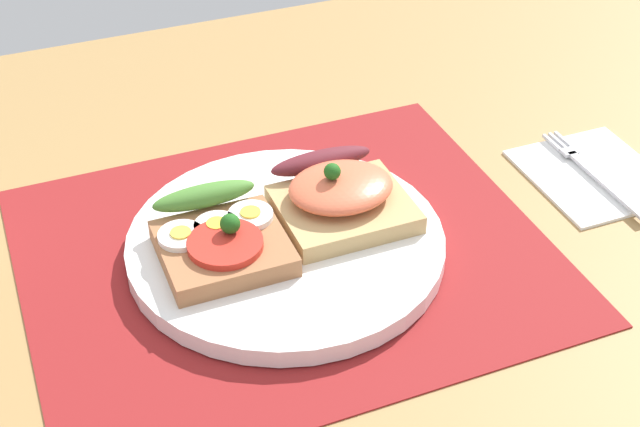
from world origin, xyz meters
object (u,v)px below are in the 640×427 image
at_px(sandwich_salmon, 340,195).
at_px(napkin, 595,174).
at_px(fork, 590,170).
at_px(plate, 286,244).
at_px(sandwich_egg_tomato, 220,237).

distance_m(sandwich_salmon, napkin, 0.25).
bearing_deg(fork, sandwich_salmon, 176.64).
bearing_deg(fork, plate, -179.95).
relative_size(sandwich_egg_tomato, sandwich_salmon, 0.99).
relative_size(plate, napkin, 2.01).
height_order(plate, napkin, plate).
relative_size(sandwich_salmon, napkin, 0.83).
height_order(plate, fork, plate).
distance_m(plate, sandwich_egg_tomato, 0.06).
relative_size(plate, sandwich_egg_tomato, 2.44).
distance_m(plate, fork, 0.30).
bearing_deg(napkin, sandwich_egg_tomato, 179.41).
xyz_separation_m(plate, fork, (0.30, 0.00, -0.00)).
bearing_deg(sandwich_egg_tomato, plate, -2.61).
relative_size(napkin, fork, 0.89).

